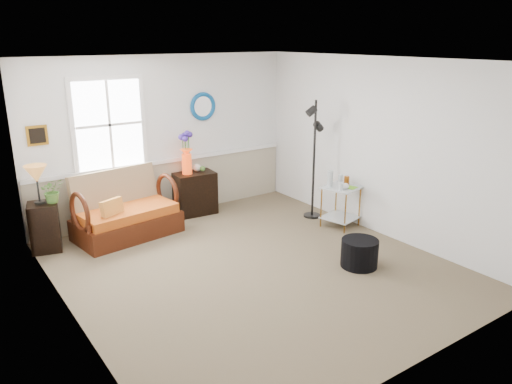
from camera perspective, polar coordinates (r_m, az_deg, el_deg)
floor at (r=6.54m, az=-0.31°, el=-8.57°), size 4.50×5.00×0.01m
ceiling at (r=5.89m, az=-0.35°, el=14.83°), size 4.50×5.00×0.01m
walls at (r=6.08m, az=-0.33°, el=2.51°), size 4.51×5.01×2.60m
wainscot at (r=8.40m, az=-10.00°, el=0.42°), size 4.46×0.02×0.90m
chair_rail at (r=8.27m, az=-10.14°, el=3.52°), size 4.46×0.04×0.06m
window at (r=7.81m, az=-16.43°, el=7.38°), size 1.14×0.06×1.44m
picture at (r=7.57m, az=-23.74°, el=5.93°), size 0.28×0.03×0.28m
mirror at (r=8.43m, az=-6.11°, el=9.71°), size 0.47×0.07×0.47m
loveseat at (r=7.59m, az=-14.64°, el=-1.47°), size 1.57×1.02×0.96m
throw_pillow at (r=7.35m, az=-16.07°, el=-2.15°), size 0.36×0.22×0.35m
lamp_stand at (r=7.50m, az=-22.99°, el=-3.70°), size 0.47×0.47×0.69m
table_lamp at (r=7.29m, az=-23.70°, el=0.73°), size 0.32×0.32×0.54m
potted_plant at (r=7.34m, az=-22.22°, el=-0.13°), size 0.31×0.35×0.26m
cabinet at (r=8.40m, az=-7.00°, el=-0.13°), size 0.69×0.48×0.71m
flower_vase at (r=8.17m, az=-7.96°, el=4.41°), size 0.25×0.25×0.69m
side_table at (r=7.89m, az=9.62°, el=-1.66°), size 0.62×0.62×0.65m
tabletop_items at (r=7.76m, az=9.60°, el=1.53°), size 0.54×0.54×0.26m
floor_lamp at (r=8.07m, az=6.64°, el=3.63°), size 0.34×0.34×1.92m
ottoman at (r=6.63m, az=11.74°, el=-6.84°), size 0.49×0.49×0.37m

